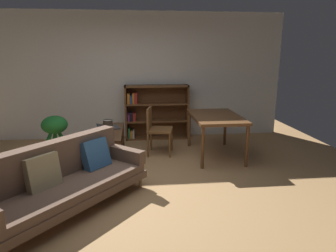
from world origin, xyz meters
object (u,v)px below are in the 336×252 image
at_px(media_console, 111,146).
at_px(desk_speaker, 108,128).
at_px(fabric_couch, 63,179).
at_px(dining_table, 216,120).
at_px(open_laptop, 109,127).
at_px(potted_floor_plant, 55,131).
at_px(dining_chair_near, 156,127).
at_px(bookshelf, 154,112).

distance_m(media_console, desk_speaker, 0.55).
xyz_separation_m(media_console, desk_speaker, (-0.00, -0.37, 0.41)).
bearing_deg(media_console, desk_speaker, -90.41).
relative_size(fabric_couch, media_console, 1.62).
distance_m(fabric_couch, dining_table, 2.89).
relative_size(open_laptop, desk_speaker, 1.63).
distance_m(desk_speaker, dining_table, 1.92).
bearing_deg(potted_floor_plant, dining_table, -1.63).
bearing_deg(desk_speaker, dining_table, 11.66).
height_order(dining_table, dining_chair_near, dining_chair_near).
distance_m(potted_floor_plant, bookshelf, 2.19).
relative_size(fabric_couch, desk_speaker, 7.52).
relative_size(open_laptop, bookshelf, 0.33).
xyz_separation_m(fabric_couch, dining_chair_near, (1.26, 1.92, 0.13)).
distance_m(open_laptop, dining_chair_near, 0.85).
distance_m(potted_floor_plant, dining_chair_near, 1.78).
bearing_deg(dining_chair_near, dining_table, -11.69).
height_order(media_console, open_laptop, open_laptop).
bearing_deg(desk_speaker, dining_chair_near, 36.67).
relative_size(desk_speaker, dining_table, 0.21).
xyz_separation_m(desk_speaker, potted_floor_plant, (-0.96, 0.47, -0.14)).
xyz_separation_m(open_laptop, dining_chair_near, (0.85, 0.01, -0.04)).
height_order(fabric_couch, desk_speaker, fabric_couch).
bearing_deg(bookshelf, dining_table, -51.75).
distance_m(open_laptop, bookshelf, 1.42).
height_order(potted_floor_plant, dining_table, potted_floor_plant).
xyz_separation_m(potted_floor_plant, dining_chair_near, (1.78, 0.14, -0.02)).
distance_m(dining_table, bookshelf, 1.68).
distance_m(desk_speaker, bookshelf, 1.90).
xyz_separation_m(dining_table, dining_chair_near, (-1.06, 0.22, -0.17)).
relative_size(open_laptop, dining_chair_near, 0.52).
bearing_deg(dining_chair_near, open_laptop, -179.01).
distance_m(open_laptop, potted_floor_plant, 0.93).
height_order(dining_table, bookshelf, bookshelf).
height_order(fabric_couch, open_laptop, fabric_couch).
bearing_deg(bookshelf, potted_floor_plant, -145.40).
bearing_deg(open_laptop, dining_table, -6.12).
relative_size(media_console, potted_floor_plant, 1.63).
xyz_separation_m(media_console, dining_table, (1.88, 0.02, 0.42)).
relative_size(media_console, desk_speaker, 4.63).
relative_size(desk_speaker, dining_chair_near, 0.32).
height_order(potted_floor_plant, bookshelf, bookshelf).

